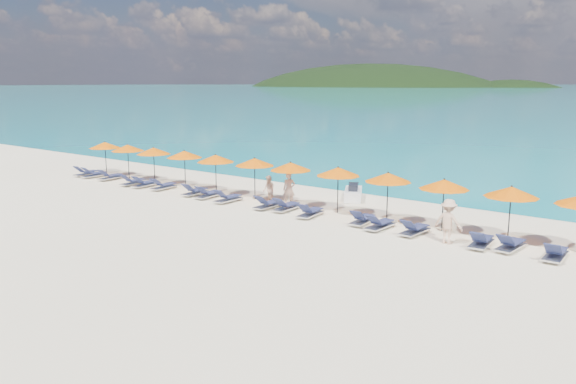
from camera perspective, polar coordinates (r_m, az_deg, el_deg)
The scene contains 36 objects.
ground at distance 24.07m, azimuth -4.35°, elevation -3.91°, with size 1400.00×1400.00×0.00m, color beige.
headland_main at distance 641.94m, azimuth 7.92°, elevation 7.16°, with size 374.00×242.00×126.50m.
headland_small at distance 601.97m, azimuth 21.49°, elevation 6.51°, with size 162.00×126.00×85.50m.
jetski at distance 30.30m, azimuth 6.64°, elevation -0.14°, with size 1.88×2.47×0.83m.
beachgoer_a at distance 28.54m, azimuth 0.11°, elevation 0.27°, with size 0.62×0.41×1.70m, color #D6A687.
beachgoer_b at distance 29.02m, azimuth -1.98°, elevation 0.22°, with size 0.72×0.41×1.47m, color #D6A687.
beachgoer_c at distance 22.77m, azimuth 15.98°, elevation -2.90°, with size 1.15×0.53×1.77m, color #D6A687.
umbrella_0 at distance 39.93m, azimuth -18.11°, elevation 4.55°, with size 2.10×2.10×2.28m.
umbrella_1 at distance 37.82m, azimuth -15.99°, elevation 4.33°, with size 2.10×2.10×2.28m.
umbrella_2 at distance 35.75m, azimuth -13.50°, elevation 4.08°, with size 2.10×2.10×2.28m.
umbrella_3 at distance 33.72m, azimuth -10.48°, elevation 3.79°, with size 2.10×2.10×2.28m.
umbrella_4 at distance 31.62m, azimuth -7.37°, elevation 3.40°, with size 2.10×2.10×2.28m.
umbrella_5 at distance 30.01m, azimuth -3.41°, elevation 3.06°, with size 2.10×2.10×2.28m.
umbrella_6 at distance 28.40m, azimuth 0.26°, elevation 2.61°, with size 2.10×2.10×2.28m.
umbrella_7 at distance 26.87m, azimuth 5.11°, elevation 2.07°, with size 2.10×2.10×2.28m.
umbrella_8 at distance 25.57m, azimuth 10.13°, elevation 1.47°, with size 2.10×2.10×2.28m.
umbrella_9 at distance 24.37m, azimuth 15.58°, elevation 0.76°, with size 2.10×2.10×2.28m.
umbrella_10 at distance 23.56m, azimuth 21.74°, elevation 0.02°, with size 2.10×2.10×2.28m.
lounger_0 at distance 39.95m, azimuth -19.85°, elevation 1.86°, with size 0.76×1.74×0.66m.
lounger_1 at distance 39.14m, azimuth -19.10°, elevation 1.73°, with size 0.62×1.70×0.66m.
lounger_2 at distance 37.84m, azimuth -17.60°, elevation 1.52°, with size 0.74×1.74×0.66m.
lounger_3 at distance 35.50m, azimuth -15.49°, elevation 1.02°, with size 0.72×1.73×0.66m.
lounger_4 at distance 34.70m, azimuth -14.35°, elevation 0.85°, with size 0.74×1.74×0.66m.
lounger_5 at distance 33.65m, azimuth -12.54°, elevation 0.62°, with size 0.73×1.74×0.66m.
lounger_6 at distance 31.64m, azimuth -9.45°, elevation 0.07°, with size 0.74×1.74×0.66m.
lounger_7 at distance 30.79m, azimuth -8.09°, elevation -0.19°, with size 0.68×1.72×0.66m.
lounger_8 at distance 29.57m, azimuth -6.12°, elevation -0.62°, with size 0.63×1.70×0.66m.
lounger_9 at distance 28.00m, azimuth -2.06°, elevation -1.23°, with size 0.65×1.71×0.66m.
lounger_10 at distance 27.47m, azimuth -0.19°, elevation -1.47°, with size 0.68×1.72×0.66m.
lounger_11 at distance 26.27m, azimuth 2.27°, elevation -2.06°, with size 0.79×1.76×0.66m.
lounger_12 at distance 25.15m, azimuth 7.58°, elevation -2.76°, with size 0.76×1.74×0.66m.
lounger_13 at distance 24.41m, azimuth 9.31°, elevation -3.24°, with size 0.71×1.73×0.66m.
lounger_14 at distance 23.84m, azimuth 12.72°, elevation -3.72°, with size 0.73×1.74×0.66m.
lounger_15 at distance 22.81m, azimuth 19.04°, elevation -4.75°, with size 0.74×1.74×0.66m.
lounger_16 at distance 22.74m, azimuth 21.67°, elevation -4.98°, with size 0.78×1.75×0.66m.
lounger_17 at distance 22.24m, azimuth 25.52°, elevation -5.64°, with size 0.66×1.71×0.66m.
Camera 1 is at (15.52, -17.30, 6.27)m, focal length 35.00 mm.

